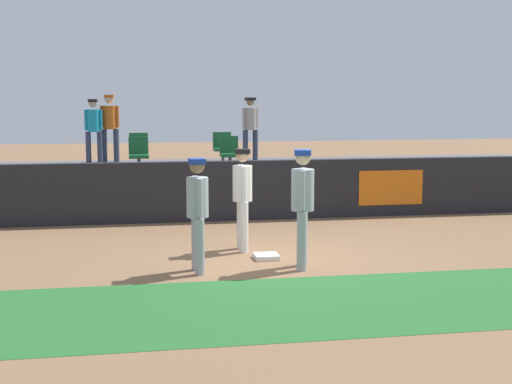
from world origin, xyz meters
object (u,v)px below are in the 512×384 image
player_runner_visitor (198,207)px  spectator_capped (94,126)px  spectator_hooded (110,123)px  first_base (266,256)px  seat_back_center (223,146)px  seat_front_left (139,153)px  player_fielder_home (243,192)px  spectator_casual (250,124)px  player_coach_visitor (303,200)px  seat_back_left (139,147)px  seat_front_center (230,152)px

player_runner_visitor → spectator_capped: size_ratio=1.04×
spectator_hooded → first_base: bearing=112.7°
seat_back_center → seat_front_left: size_ratio=1.00×
player_fielder_home → spectator_casual: size_ratio=1.04×
spectator_hooded → player_coach_visitor: bearing=113.9°
seat_back_left → spectator_hooded: 1.54m
player_coach_visitor → spectator_hooded: bearing=-144.6°
first_base → player_coach_visitor: (0.44, -0.73, 1.05)m
spectator_capped → player_coach_visitor: bearing=117.6°
seat_front_left → spectator_capped: 3.06m
player_fielder_home → player_coach_visitor: (0.73, -1.47, 0.05)m
player_runner_visitor → seat_front_center: bearing=162.9°
seat_back_center → seat_back_left: size_ratio=1.00×
seat_front_center → spectator_capped: bearing=139.5°
player_runner_visitor → spectator_capped: 9.04m
first_base → seat_back_center: size_ratio=0.48×
first_base → player_fielder_home: size_ratio=0.22×
player_fielder_home → seat_back_left: size_ratio=2.14×
player_runner_visitor → spectator_casual: spectator_casual is taller
first_base → player_coach_visitor: 1.35m
seat_front_center → spectator_capped: size_ratio=0.50×
spectator_casual → seat_back_center: bearing=24.6°
player_coach_visitor → seat_back_center: 7.81m
player_coach_visitor → seat_front_left: size_ratio=2.25×
first_base → player_runner_visitor: bearing=-149.3°
player_runner_visitor → spectator_hooded: size_ratio=0.98×
seat_back_left → spectator_casual: 3.21m
first_base → player_runner_visitor: 1.72m
spectator_hooded → spectator_casual: spectator_hooded is taller
player_runner_visitor → seat_front_center: (1.33, 6.00, 0.36)m
player_fielder_home → seat_front_left: player_fielder_home is taller
seat_back_center → spectator_hooded: 3.21m
first_base → spectator_capped: bearing=111.4°
seat_back_left → player_runner_visitor: bearing=-84.3°
seat_front_left → spectator_hooded: (-0.72, 3.01, 0.58)m
player_coach_visitor → player_runner_visitor: bearing=-74.3°
player_runner_visitor → spectator_hooded: spectator_hooded is taller
player_runner_visitor → player_coach_visitor: size_ratio=0.94×
player_coach_visitor → seat_back_left: player_coach_visitor is taller
player_coach_visitor → seat_front_left: 6.49m
seat_front_left → spectator_casual: 4.10m
player_fielder_home → seat_front_left: (-1.73, 4.54, 0.35)m
first_base → seat_front_left: bearing=110.9°
spectator_capped → player_fielder_home: bearing=116.7°
spectator_capped → seat_back_center: bearing=168.8°
first_base → seat_front_center: size_ratio=0.48×
player_coach_visitor → spectator_casual: size_ratio=1.09×
spectator_hooded → spectator_capped: (-0.42, -0.22, -0.07)m
spectator_hooded → player_runner_visitor: bearing=104.1°
seat_back_center → seat_front_left: 2.84m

